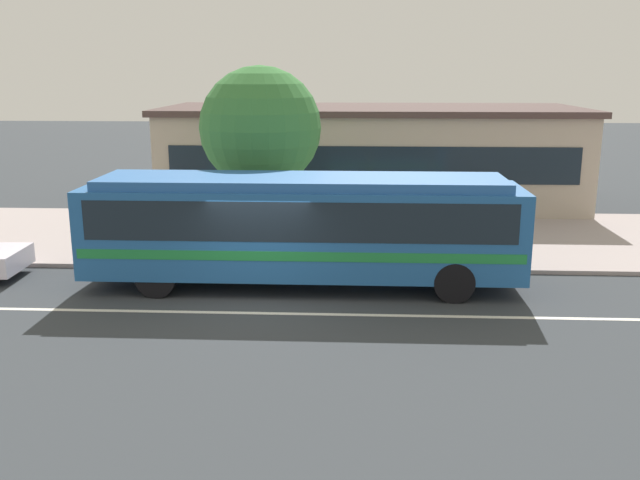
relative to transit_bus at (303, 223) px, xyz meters
name	(u,v)px	position (x,y,z in m)	size (l,w,h in m)	color
ground_plane	(259,302)	(-0.97, -1.36, -1.68)	(120.00, 120.00, 0.00)	#34383D
sidewalk_slab	(286,236)	(-0.97, 5.35, -1.62)	(60.00, 8.00, 0.12)	#A49694
lane_stripe_center	(255,313)	(-0.97, -2.16, -1.68)	(56.00, 0.16, 0.01)	silver
transit_bus	(303,223)	(0.00, 0.00, 0.00)	(11.16, 2.57, 2.89)	#235DA0
pedestrian_waiting_near_sign	(376,226)	(1.98, 2.62, -0.63)	(0.45, 0.45, 1.61)	slate
pedestrian_walking_along_curb	(281,219)	(-0.88, 3.05, -0.53)	(0.46, 0.46, 1.76)	#6B5E5D
bus_stop_sign	(481,214)	(4.84, 1.70, -0.05)	(0.12, 0.44, 2.34)	gray
street_tree_near_stop	(260,128)	(-1.56, 3.81, 2.13)	(3.71, 3.71, 5.55)	brown
station_building	(370,156)	(1.97, 11.55, 0.36)	(16.96, 6.98, 4.05)	#B3A390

